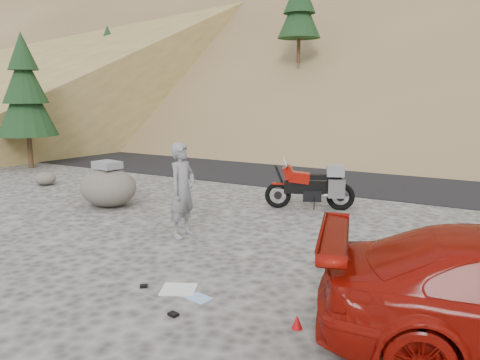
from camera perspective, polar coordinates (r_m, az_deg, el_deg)
The scene contains 13 objects.
ground at distance 8.91m, azimuth -3.97°, elevation -8.09°, with size 140.00×140.00×0.00m, color #3F3D3A.
road at distance 16.94m, azimuth 12.91°, elevation 0.70°, with size 120.00×7.00×0.05m, color black.
conifer_verge at distance 19.44m, azimuth -24.73°, elevation 9.82°, with size 2.20×2.20×5.04m.
motorcycle at distance 11.65m, azimuth 8.99°, elevation -0.83°, with size 2.09×1.12×1.32m.
man at distance 9.58m, azimuth -6.89°, elevation -6.79°, with size 0.69×0.45×1.89m, color gray.
boulder at distance 12.28m, azimuth -15.76°, elevation -0.79°, with size 1.85×1.73×1.15m.
small_rock at distance 15.80m, azimuth -22.65°, elevation 0.18°, with size 0.86×0.83×0.41m.
gear_white_cloth at distance 7.11m, azimuth -7.49°, elevation -13.07°, with size 0.50×0.45×0.02m, color white.
gear_bottle at distance 5.94m, azimuth 17.73°, elevation -17.34°, with size 0.09×0.09×0.24m, color navy.
gear_funnel at distance 6.03m, azimuth 6.97°, elevation -16.79°, with size 0.14×0.14×0.18m, color #AB0B0C.
gear_glove_a at distance 6.38m, azimuth -8.13°, elevation -15.90°, with size 0.13×0.10×0.04m, color black.
gear_glove_b at distance 7.28m, azimuth -11.66°, elevation -12.55°, with size 0.11×0.08×0.04m, color black.
gear_blue_cloth at distance 6.81m, azimuth -4.99°, elevation -14.17°, with size 0.34×0.25×0.01m, color #95B4E7.
Camera 1 is at (4.64, -7.04, 2.87)m, focal length 35.00 mm.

